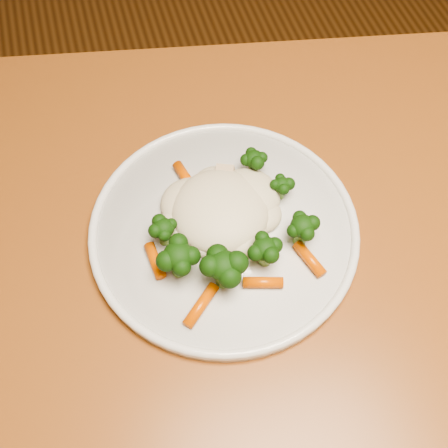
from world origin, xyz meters
name	(u,v)px	position (x,y,z in m)	size (l,w,h in m)	color
dining_table	(142,320)	(-0.18, -0.18, 0.64)	(1.20, 0.91, 0.75)	#965322
plate	(224,230)	(-0.06, -0.15, 0.76)	(0.30, 0.30, 0.01)	silver
meal	(224,220)	(-0.06, -0.15, 0.78)	(0.19, 0.20, 0.05)	beige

